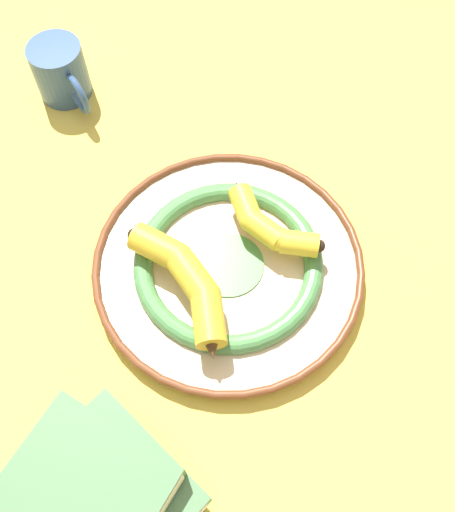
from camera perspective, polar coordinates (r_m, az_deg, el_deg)
ground_plane at (r=0.83m, az=-2.45°, el=-2.16°), size 2.80×2.80×0.00m
decorative_bowl at (r=0.82m, az=0.00°, el=-0.72°), size 0.37×0.37×0.04m
banana_a at (r=0.76m, az=-3.86°, el=-2.48°), size 0.10×0.21×0.04m
banana_b at (r=0.81m, az=3.83°, el=2.95°), size 0.10×0.14×0.03m
book_stack at (r=0.72m, az=-12.29°, el=-21.33°), size 0.23×0.23×0.09m
coffee_mug at (r=1.02m, az=-15.58°, el=16.57°), size 0.08×0.13×0.09m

